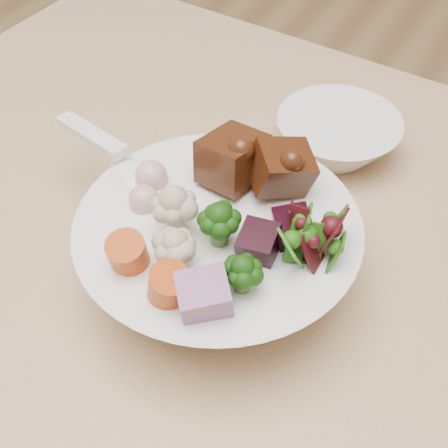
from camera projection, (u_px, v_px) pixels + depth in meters
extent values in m
cylinder|color=tan|center=(133.00, 188.00, 1.22)|extent=(0.06, 0.06, 0.68)
cylinder|color=tan|center=(362.00, 290.00, 1.19)|extent=(0.03, 0.03, 0.45)
sphere|color=black|center=(219.00, 230.00, 0.51)|extent=(0.04, 0.04, 0.04)
sphere|color=#BAAB8C|center=(174.00, 215.00, 0.52)|extent=(0.05, 0.05, 0.05)
cube|color=black|center=(293.00, 231.00, 0.52)|extent=(0.04, 0.04, 0.03)
cube|color=#85507B|center=(204.00, 297.00, 0.47)|extent=(0.05, 0.06, 0.04)
cylinder|color=#D44F05|center=(128.00, 255.00, 0.49)|extent=(0.04, 0.04, 0.03)
sphere|color=#D99C97|center=(144.00, 200.00, 0.54)|extent=(0.03, 0.03, 0.03)
ellipsoid|color=white|center=(136.00, 177.00, 0.58)|extent=(0.07, 0.06, 0.02)
cube|color=white|center=(91.00, 135.00, 0.61)|extent=(0.11, 0.05, 0.03)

